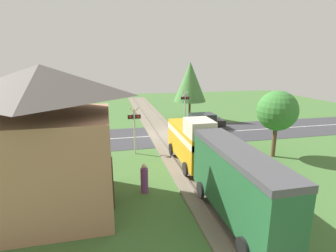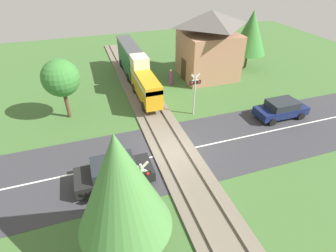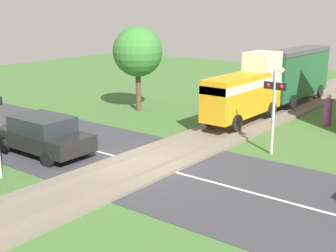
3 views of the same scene
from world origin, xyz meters
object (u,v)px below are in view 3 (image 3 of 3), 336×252
object	(u,v)px
crossing_signal_east_approach	(274,100)
pedestrian_by_station	(328,111)
train	(276,79)
car_near_crossing	(43,134)

from	to	relation	value
crossing_signal_east_approach	pedestrian_by_station	bearing A→B (deg)	88.75
train	car_near_crossing	xyz separation A→B (m)	(-4.01, -12.02, -1.07)
car_near_crossing	pedestrian_by_station	world-z (taller)	pedestrian_by_station
train	crossing_signal_east_approach	size ratio (longest dim) A/B	3.56
car_near_crossing	crossing_signal_east_approach	world-z (taller)	crossing_signal_east_approach
car_near_crossing	train	bearing A→B (deg)	71.56
train	car_near_crossing	size ratio (longest dim) A/B	2.90
train	car_near_crossing	world-z (taller)	train
train	pedestrian_by_station	bearing A→B (deg)	-14.00
train	crossing_signal_east_approach	xyz separation A→B (m)	(3.02, -6.57, 0.30)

